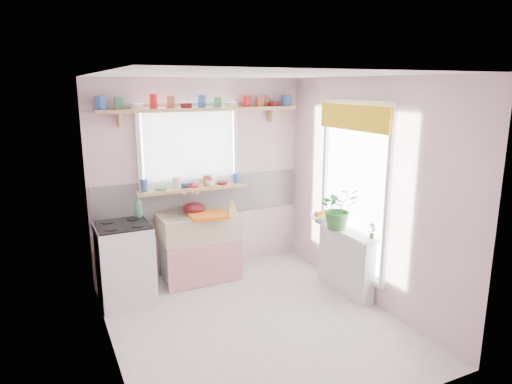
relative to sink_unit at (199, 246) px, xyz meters
name	(u,v)px	position (x,y,z in m)	size (l,w,h in m)	color
room	(273,174)	(0.81, -0.43, 0.94)	(3.20, 3.20, 3.20)	silver
sink_unit	(199,246)	(0.00, 0.00, 0.00)	(0.95, 0.65, 1.11)	white
cooker	(125,263)	(-0.95, -0.24, 0.03)	(0.58, 0.58, 0.93)	white
radiator_ledge	(345,259)	(1.45, -1.09, -0.03)	(0.22, 0.95, 0.78)	white
windowsill	(193,188)	(0.00, 0.19, 0.71)	(1.40, 0.22, 0.04)	tan
pine_shelf	(202,109)	(0.15, 0.18, 1.69)	(2.52, 0.24, 0.04)	tan
shelf_crockery	(200,103)	(0.13, 0.18, 1.76)	(2.47, 0.11, 0.12)	#3359A5
sill_crockery	(191,183)	(-0.02, 0.19, 0.78)	(1.35, 0.11, 0.12)	#3359A5
dish_tray	(209,216)	(0.07, -0.19, 0.44)	(0.44, 0.33, 0.04)	orange
colander	(194,208)	(-0.03, 0.06, 0.48)	(0.30, 0.30, 0.13)	#4F0D18
jade_plant	(338,208)	(1.36, -1.03, 0.59)	(0.44, 0.39, 0.49)	#2E6D2B
fruit_bowl	(321,218)	(1.36, -0.69, 0.38)	(0.27, 0.27, 0.07)	silver
herb_pot	(372,230)	(1.48, -1.49, 0.44)	(0.10, 0.07, 0.19)	#2C5C24
soap_bottle_sink	(232,207)	(0.37, -0.19, 0.51)	(0.08, 0.09, 0.19)	#DED062
sill_cup	(210,183)	(0.22, 0.13, 0.77)	(0.11, 0.11, 0.09)	white
sill_bowl	(185,184)	(-0.08, 0.25, 0.76)	(0.20, 0.20, 0.06)	#3451AB
shelf_vase	(266,100)	(1.06, 0.24, 1.78)	(0.14, 0.14, 0.15)	#9E5B30
cooker_bottle	(138,206)	(-0.73, -0.02, 0.62)	(0.10, 0.10, 0.27)	#418255
fruit	(322,214)	(1.37, -0.69, 0.43)	(0.20, 0.14, 0.10)	orange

